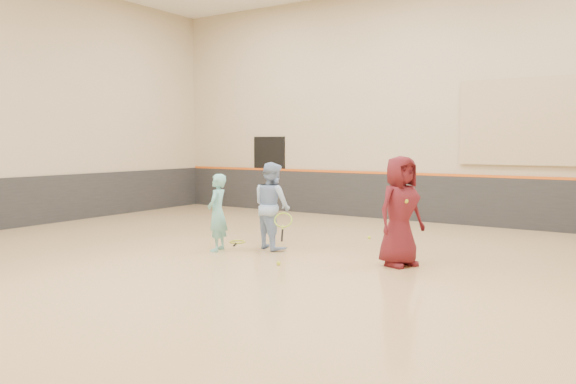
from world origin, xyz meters
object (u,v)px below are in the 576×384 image
Objects in this scene: instructor at (272,206)px; young_man at (400,211)px; girl at (217,213)px; spare_racket at (237,242)px.

instructor is 0.91× the size of young_man.
girl is at bearing 125.14° from young_man.
girl reaches higher than spare_racket.
girl is 1.04m from instructor.
young_man is at bearing -4.06° from spare_racket.
instructor is 2.61m from young_man.
instructor reaches higher than spare_racket.
young_man is (2.61, -0.09, 0.08)m from instructor.
girl is at bearing -75.10° from spare_racket.
girl is 1.98× the size of spare_racket.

